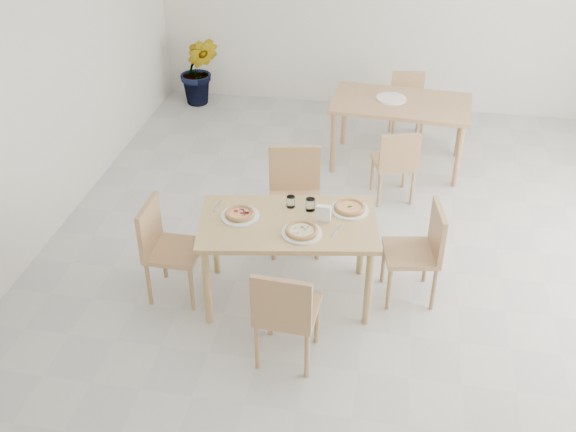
% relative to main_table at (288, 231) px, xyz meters
% --- Properties ---
extents(main_table, '(1.49, 1.00, 0.75)m').
position_rel_main_table_xyz_m(main_table, '(0.00, 0.00, 0.00)').
color(main_table, tan).
rests_on(main_table, ground).
extents(chair_south, '(0.45, 0.45, 0.86)m').
position_rel_main_table_xyz_m(chair_south, '(0.11, -0.75, -0.16)').
color(chair_south, tan).
rests_on(chair_south, ground).
extents(chair_north, '(0.54, 0.54, 0.93)m').
position_rel_main_table_xyz_m(chair_north, '(-0.08, 0.80, -0.12)').
color(chair_north, tan).
rests_on(chair_north, ground).
extents(chair_west, '(0.43, 0.43, 0.85)m').
position_rel_main_table_xyz_m(chair_west, '(-0.99, -0.11, -0.16)').
color(chair_west, tan).
rests_on(chair_west, ground).
extents(chair_east, '(0.49, 0.49, 0.85)m').
position_rel_main_table_xyz_m(chair_east, '(1.05, 0.20, -0.17)').
color(chair_east, tan).
rests_on(chair_east, ground).
extents(plate_margherita, '(0.31, 0.31, 0.02)m').
position_rel_main_table_xyz_m(plate_margherita, '(0.46, 0.24, 0.10)').
color(plate_margherita, white).
rests_on(plate_margherita, main_table).
extents(plate_mushroom, '(0.31, 0.31, 0.02)m').
position_rel_main_table_xyz_m(plate_mushroom, '(0.13, -0.15, 0.10)').
color(plate_mushroom, white).
rests_on(plate_mushroom, main_table).
extents(plate_pepperoni, '(0.30, 0.30, 0.02)m').
position_rel_main_table_xyz_m(plate_pepperoni, '(-0.38, -0.00, 0.10)').
color(plate_pepperoni, white).
rests_on(plate_pepperoni, main_table).
extents(pizza_margherita, '(0.30, 0.30, 0.03)m').
position_rel_main_table_xyz_m(pizza_margherita, '(0.46, 0.24, 0.12)').
color(pizza_margherita, tan).
rests_on(pizza_margherita, plate_margherita).
extents(pizza_mushroom, '(0.29, 0.29, 0.03)m').
position_rel_main_table_xyz_m(pizza_mushroom, '(0.13, -0.15, 0.12)').
color(pizza_mushroom, tan).
rests_on(pizza_mushroom, plate_mushroom).
extents(pizza_pepperoni, '(0.26, 0.26, 0.03)m').
position_rel_main_table_xyz_m(pizza_pepperoni, '(-0.38, -0.00, 0.12)').
color(pizza_pepperoni, tan).
rests_on(pizza_pepperoni, plate_pepperoni).
extents(tumbler_a, '(0.07, 0.07, 0.09)m').
position_rel_main_table_xyz_m(tumbler_a, '(-0.01, 0.22, 0.14)').
color(tumbler_a, white).
rests_on(tumbler_a, main_table).
extents(tumbler_b, '(0.08, 0.08, 0.10)m').
position_rel_main_table_xyz_m(tumbler_b, '(0.15, 0.19, 0.14)').
color(tumbler_b, white).
rests_on(tumbler_b, main_table).
extents(napkin_holder, '(0.13, 0.07, 0.14)m').
position_rel_main_table_xyz_m(napkin_holder, '(0.27, 0.05, 0.16)').
color(napkin_holder, silver).
rests_on(napkin_holder, main_table).
extents(fork_a, '(0.06, 0.19, 0.01)m').
position_rel_main_table_xyz_m(fork_a, '(0.39, -0.07, 0.09)').
color(fork_a, silver).
rests_on(fork_a, main_table).
extents(fork_b, '(0.03, 0.19, 0.01)m').
position_rel_main_table_xyz_m(fork_b, '(-0.60, 0.12, 0.09)').
color(fork_b, silver).
rests_on(fork_b, main_table).
extents(second_table, '(1.51, 0.93, 0.75)m').
position_rel_main_table_xyz_m(second_table, '(0.79, 2.47, 0.01)').
color(second_table, tan).
rests_on(second_table, ground).
extents(chair_back_s, '(0.49, 0.49, 0.80)m').
position_rel_main_table_xyz_m(chair_back_s, '(0.79, 1.68, -0.20)').
color(chair_back_s, tan).
rests_on(chair_back_s, ground).
extents(chair_back_n, '(0.43, 0.43, 0.77)m').
position_rel_main_table_xyz_m(chair_back_n, '(0.86, 3.21, -0.21)').
color(chair_back_n, tan).
rests_on(chair_back_n, ground).
extents(plate_empty, '(0.32, 0.32, 0.02)m').
position_rel_main_table_xyz_m(plate_empty, '(0.68, 2.52, 0.10)').
color(plate_empty, white).
rests_on(plate_empty, second_table).
extents(potted_plant, '(0.54, 0.45, 0.92)m').
position_rel_main_table_xyz_m(potted_plant, '(-1.82, 3.70, -0.20)').
color(potted_plant, '#21702B').
rests_on(potted_plant, ground).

